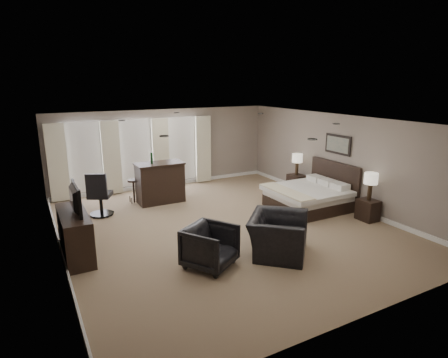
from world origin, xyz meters
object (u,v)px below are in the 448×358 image
armchair_far (210,245)px  lamp_far (297,164)px  armchair_near (278,228)px  dresser (75,235)px  bed (305,188)px  bar_stool_left (134,191)px  desk_chair (100,194)px  nightstand_far (296,183)px  lamp_near (370,187)px  bar_stool_right (175,184)px  bar_counter (160,182)px  nightstand_near (368,210)px  tv (72,210)px

armchair_far → lamp_far: bearing=2.0°
lamp_far → armchair_near: lamp_far is taller
dresser → bed: bearing=0.6°
bar_stool_left → armchair_far: bearing=-87.2°
bar_stool_left → desk_chair: size_ratio=0.58×
nightstand_far → armchair_far: armchair_far is taller
nightstand_far → dresser: dresser is taller
lamp_near → desk_chair: (-5.99, 3.65, -0.29)m
bar_stool_right → bar_counter: bearing=-143.2°
bed → armchair_far: bed is taller
dresser → bar_stool_left: size_ratio=2.33×
nightstand_far → dresser: bearing=-167.7°
lamp_far → nightstand_near: bearing=-90.0°
nightstand_near → tv: tv is taller
nightstand_near → desk_chair: desk_chair is taller
nightstand_near → nightstand_far: 2.90m
nightstand_near → tv: (-6.92, 1.39, 0.74)m
nightstand_far → bar_stool_left: bar_stool_left is taller
dresser → desk_chair: size_ratio=1.34×
dresser → bar_counter: bar_counter is taller
lamp_far → tv: lamp_far is taller
nightstand_far → armchair_far: bearing=-145.6°
desk_chair → armchair_near: bearing=150.7°
nightstand_near → bar_stool_right: bearing=128.6°
lamp_far → bar_stool_left: (-4.92, 1.42, -0.56)m
armchair_far → desk_chair: 4.17m
nightstand_far → lamp_near: lamp_near is taller
armchair_near → bar_stool_right: bearing=47.3°
lamp_near → dresser: 7.07m
nightstand_near → armchair_near: bearing=-171.4°
bar_stool_right → desk_chair: bearing=-161.3°
lamp_near → armchair_far: lamp_near is taller
armchair_near → lamp_far: bearing=-0.2°
dresser → armchair_near: 4.15m
armchair_near → bar_stool_right: armchair_near is taller
armchair_far → bar_stool_left: armchair_far is taller
nightstand_far → tv: 7.12m
bar_counter → bar_stool_right: bar_counter is taller
tv → bed: bearing=-89.4°
lamp_near → bar_stool_left: 6.57m
bed → bar_counter: size_ratio=1.43×
tv → bar_counter: 3.77m
lamp_near → lamp_far: (0.00, 2.90, 0.01)m
nightstand_far → armchair_far: (-4.69, -3.21, 0.17)m
bar_stool_right → desk_chair: (-2.43, -0.82, 0.27)m
dresser → bar_stool_right: (3.36, 3.08, -0.14)m
lamp_near → lamp_far: bearing=90.0°
lamp_far → armchair_near: bearing=-133.6°
nightstand_far → desk_chair: (-5.99, 0.75, 0.32)m
nightstand_near → nightstand_far: size_ratio=0.96×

